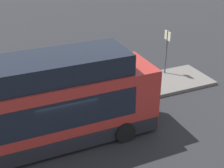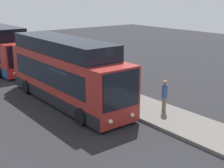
% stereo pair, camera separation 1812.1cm
% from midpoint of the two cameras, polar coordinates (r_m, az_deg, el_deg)
% --- Properties ---
extents(ground, '(80.00, 80.00, 0.00)m').
position_cam_midpoint_polar(ground, '(14.17, -46.43, -15.02)').
color(ground, '#232326').
extents(platform, '(20.00, 2.92, 0.19)m').
position_cam_midpoint_polar(platform, '(16.45, -43.14, -8.11)').
color(platform, '#605B56').
rests_on(platform, ground).
extents(bus_lead, '(10.80, 2.86, 4.00)m').
position_cam_midpoint_polar(bus_lead, '(14.05, -53.19, -9.11)').
color(bus_lead, maroon).
rests_on(bus_lead, ground).
extents(passenger_boarding, '(0.41, 0.41, 1.83)m').
position_cam_midpoint_polar(passenger_boarding, '(15.08, -29.74, -1.72)').
color(passenger_boarding, '#6B604C').
rests_on(passenger_boarding, platform).
extents(passenger_waiting, '(0.51, 0.60, 1.59)m').
position_cam_midpoint_polar(passenger_waiting, '(17.32, -45.82, -3.88)').
color(passenger_waiting, '#6B604C').
rests_on(passenger_waiting, platform).
extents(suitcase, '(0.45, 0.20, 0.83)m').
position_cam_midpoint_polar(suitcase, '(17.42, -43.67, -5.09)').
color(suitcase, black).
rests_on(suitcase, platform).
extents(sign_post, '(0.10, 0.60, 2.80)m').
position_cam_midpoint_polar(sign_post, '(15.34, -16.68, 4.27)').
color(sign_post, '#4C4C51').
rests_on(sign_post, platform).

